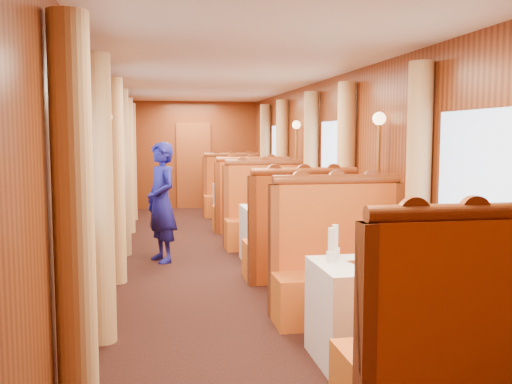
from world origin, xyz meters
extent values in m
cube|color=brown|center=(0.00, 5.97, 1.00)|extent=(0.80, 0.04, 2.00)
cube|color=white|center=(0.75, -3.50, 0.38)|extent=(1.05, 0.72, 0.75)
cube|color=#AE3113|center=(0.75, -4.67, 0.85)|extent=(1.30, 0.12, 0.80)
cylinder|color=brown|center=(0.75, -4.67, 1.29)|extent=(1.23, 0.10, 0.10)
cube|color=#AE3113|center=(0.75, -2.55, 0.23)|extent=(1.30, 0.55, 0.45)
cube|color=#AE3113|center=(0.75, -2.33, 0.85)|extent=(1.30, 0.12, 0.80)
cylinder|color=brown|center=(0.75, -2.33, 1.29)|extent=(1.23, 0.10, 0.10)
cube|color=white|center=(0.75, 0.00, 0.38)|extent=(1.05, 0.72, 0.75)
cube|color=#AE3113|center=(0.75, -0.95, 0.23)|extent=(1.30, 0.55, 0.45)
cube|color=#AE3113|center=(0.75, -1.17, 0.85)|extent=(1.30, 0.12, 0.80)
cylinder|color=brown|center=(0.75, -1.17, 1.29)|extent=(1.23, 0.10, 0.10)
cube|color=#AE3113|center=(0.75, 0.95, 0.23)|extent=(1.30, 0.55, 0.45)
cube|color=#AE3113|center=(0.75, 1.17, 0.85)|extent=(1.30, 0.12, 0.80)
cylinder|color=brown|center=(0.75, 1.17, 1.29)|extent=(1.23, 0.10, 0.10)
cube|color=white|center=(0.75, 3.50, 0.38)|extent=(1.05, 0.72, 0.75)
cube|color=#AE3113|center=(0.75, 2.55, 0.23)|extent=(1.30, 0.55, 0.45)
cube|color=#AE3113|center=(0.75, 2.33, 0.85)|extent=(1.30, 0.12, 0.80)
cylinder|color=brown|center=(0.75, 2.33, 1.29)|extent=(1.23, 0.10, 0.10)
cube|color=#AE3113|center=(0.75, 4.45, 0.23)|extent=(1.30, 0.55, 0.45)
cube|color=#AE3113|center=(0.75, 4.67, 0.85)|extent=(1.30, 0.12, 0.80)
cylinder|color=brown|center=(0.75, 4.67, 1.29)|extent=(1.23, 0.10, 0.10)
cube|color=silver|center=(0.65, -3.54, 0.76)|extent=(0.38, 0.31, 0.01)
cylinder|color=white|center=(1.07, -3.62, 0.76)|extent=(0.21, 0.21, 0.01)
cylinder|color=white|center=(0.35, -3.42, 0.79)|extent=(0.08, 0.08, 0.08)
cylinder|color=white|center=(0.35, -3.42, 0.92)|extent=(0.05, 0.05, 0.18)
cylinder|color=white|center=(0.43, -3.28, 0.79)|extent=(0.08, 0.08, 0.08)
cylinder|color=white|center=(0.43, -3.28, 0.92)|extent=(0.05, 0.05, 0.18)
cylinder|color=silver|center=(0.77, -0.02, 0.82)|extent=(0.06, 0.06, 0.14)
cylinder|color=silver|center=(0.78, 3.49, 0.82)|extent=(0.06, 0.06, 0.14)
cylinder|color=tan|center=(-1.38, -4.28, 1.18)|extent=(0.22, 0.22, 2.35)
cylinder|color=tan|center=(-1.38, -2.72, 1.18)|extent=(0.22, 0.22, 2.35)
cylinder|color=tan|center=(1.38, -2.72, 1.18)|extent=(0.22, 0.22, 2.35)
cylinder|color=tan|center=(-1.38, -0.78, 1.18)|extent=(0.22, 0.22, 2.35)
cylinder|color=tan|center=(-1.38, 0.78, 1.18)|extent=(0.22, 0.22, 2.35)
cylinder|color=tan|center=(1.38, -0.78, 1.18)|extent=(0.22, 0.22, 2.35)
cylinder|color=tan|center=(1.38, 0.78, 1.18)|extent=(0.22, 0.22, 2.35)
cylinder|color=tan|center=(-1.38, 2.72, 1.18)|extent=(0.22, 0.22, 2.35)
cylinder|color=tan|center=(-1.38, 4.28, 1.18)|extent=(0.22, 0.22, 2.35)
cylinder|color=tan|center=(1.38, 2.72, 1.18)|extent=(0.22, 0.22, 2.35)
cylinder|color=tan|center=(1.38, 4.28, 1.18)|extent=(0.22, 0.22, 2.35)
cylinder|color=#BF8C3F|center=(-1.40, -1.75, 0.93)|extent=(0.04, 0.04, 1.85)
sphere|color=#FFD18C|center=(-1.40, -1.75, 1.88)|extent=(0.14, 0.14, 0.14)
cylinder|color=#BF8C3F|center=(1.40, -1.75, 0.93)|extent=(0.04, 0.04, 1.85)
sphere|color=#FFD18C|center=(1.40, -1.75, 1.88)|extent=(0.14, 0.14, 0.14)
cylinder|color=#BF8C3F|center=(-1.40, 1.75, 0.93)|extent=(0.04, 0.04, 1.85)
sphere|color=#FFD18C|center=(-1.40, 1.75, 1.88)|extent=(0.14, 0.14, 0.14)
cylinder|color=#BF8C3F|center=(1.40, 1.75, 0.93)|extent=(0.04, 0.04, 1.85)
sphere|color=#FFD18C|center=(1.40, 1.75, 1.88)|extent=(0.14, 0.14, 0.14)
imported|color=navy|center=(-0.84, 0.26, 0.81)|extent=(0.59, 0.70, 1.62)
cube|color=beige|center=(0.75, 0.78, 0.75)|extent=(0.40, 0.24, 0.55)
sphere|color=tan|center=(0.75, 0.78, 1.11)|extent=(0.20, 0.20, 0.20)
cube|color=beige|center=(0.75, 0.61, 0.52)|extent=(0.36, 0.30, 0.14)
camera|label=1|loc=(-0.96, -7.45, 1.70)|focal=40.00mm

